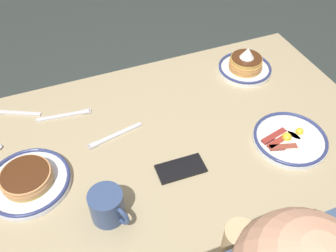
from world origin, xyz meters
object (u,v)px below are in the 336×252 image
at_px(plate_far_companion, 28,180).
at_px(butter_knife, 9,113).
at_px(fork_far, 64,115).
at_px(plate_near_main, 245,65).
at_px(fork_near, 115,135).
at_px(cell_phone, 181,168).
at_px(coffee_mug, 108,206).
at_px(plate_center_pancakes, 290,139).

relative_size(plate_far_companion, butter_knife, 1.17).
bearing_deg(plate_far_companion, fork_far, -121.09).
height_order(plate_near_main, plate_far_companion, plate_near_main).
xyz_separation_m(fork_near, fork_far, (0.13, -0.15, 0.00)).
distance_m(cell_phone, fork_near, 0.25).
bearing_deg(coffee_mug, plate_near_main, -147.35).
xyz_separation_m(plate_near_main, butter_knife, (0.87, -0.09, -0.02)).
distance_m(plate_center_pancakes, cell_phone, 0.37).
bearing_deg(fork_near, plate_center_pancakes, 155.73).
height_order(plate_near_main, plate_center_pancakes, plate_near_main).
xyz_separation_m(plate_center_pancakes, plate_far_companion, (0.79, -0.14, 0.01)).
height_order(coffee_mug, butter_knife, coffee_mug).
relative_size(plate_far_companion, coffee_mug, 2.09).
relative_size(plate_center_pancakes, fork_far, 1.26).
bearing_deg(fork_near, plate_far_companion, 17.68).
xyz_separation_m(plate_far_companion, fork_near, (-0.28, -0.09, -0.02)).
relative_size(plate_center_pancakes, plate_far_companion, 0.97).
relative_size(plate_far_companion, fork_far, 1.30).
height_order(plate_far_companion, coffee_mug, coffee_mug).
height_order(fork_near, fork_far, same).
distance_m(cell_phone, fork_far, 0.45).
xyz_separation_m(plate_center_pancakes, butter_knife, (0.82, -0.47, -0.01)).
height_order(cell_phone, fork_far, cell_phone).
xyz_separation_m(cell_phone, fork_far, (0.28, -0.36, -0.00)).
bearing_deg(plate_far_companion, plate_near_main, -164.43).
relative_size(fork_far, butter_knife, 0.90).
height_order(plate_near_main, coffee_mug, plate_near_main).
distance_m(plate_near_main, coffee_mug, 0.78).
bearing_deg(plate_near_main, cell_phone, 39.82).
bearing_deg(coffee_mug, cell_phone, -163.19).
bearing_deg(plate_near_main, butter_knife, -6.10).
relative_size(coffee_mug, butter_knife, 0.56).
bearing_deg(cell_phone, plate_far_companion, -12.93).
bearing_deg(fork_far, coffee_mug, 95.39).
xyz_separation_m(coffee_mug, cell_phone, (-0.24, -0.07, -0.04)).
xyz_separation_m(coffee_mug, fork_near, (-0.09, -0.28, -0.04)).
height_order(cell_phone, fork_near, cell_phone).
bearing_deg(fork_far, plate_near_main, 179.35).
bearing_deg(plate_center_pancakes, plate_near_main, -98.17).
relative_size(coffee_mug, cell_phone, 0.80).
bearing_deg(fork_near, butter_knife, -37.74).
bearing_deg(cell_phone, fork_near, -52.55).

